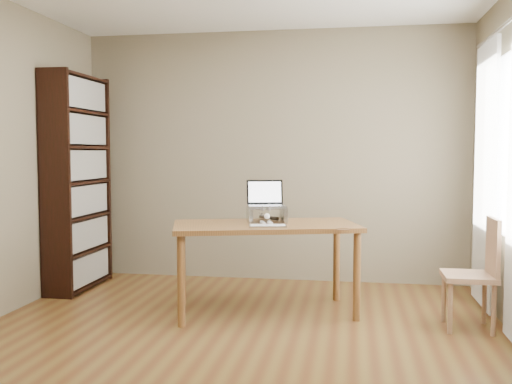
# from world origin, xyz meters

# --- Properties ---
(room) EXTENTS (4.04, 4.54, 2.64)m
(room) POSITION_xyz_m (0.03, 0.01, 1.30)
(room) COLOR #5B3318
(room) RESTS_ON ground
(bookshelf) EXTENTS (0.30, 0.90, 2.10)m
(bookshelf) POSITION_xyz_m (-1.83, 1.55, 1.05)
(bookshelf) COLOR black
(bookshelf) RESTS_ON ground
(curtains) EXTENTS (0.03, 1.90, 2.25)m
(curtains) POSITION_xyz_m (1.92, 0.80, 1.17)
(curtains) COLOR white
(curtains) RESTS_ON ground
(desk) EXTENTS (1.66, 1.14, 0.75)m
(desk) POSITION_xyz_m (0.11, 0.98, 0.66)
(desk) COLOR brown
(desk) RESTS_ON ground
(laptop_stand) EXTENTS (0.32, 0.25, 0.13)m
(laptop_stand) POSITION_xyz_m (0.11, 1.06, 0.83)
(laptop_stand) COLOR silver
(laptop_stand) RESTS_ON desk
(laptop) EXTENTS (0.36, 0.34, 0.22)m
(laptop) POSITION_xyz_m (0.11, 1.12, 0.94)
(laptop) COLOR silver
(laptop) RESTS_ON laptop_stand
(keyboard) EXTENTS (0.31, 0.18, 0.02)m
(keyboard) POSITION_xyz_m (0.17, 0.76, 0.76)
(keyboard) COLOR silver
(keyboard) RESTS_ON desk
(coaster) EXTENTS (0.11, 0.11, 0.01)m
(coaster) POSITION_xyz_m (0.76, 0.72, 0.75)
(coaster) COLOR brown
(coaster) RESTS_ON desk
(cat) EXTENTS (0.25, 0.49, 0.16)m
(cat) POSITION_xyz_m (0.09, 1.10, 0.82)
(cat) COLOR #453F36
(cat) RESTS_ON desk
(chair) EXTENTS (0.38, 0.38, 0.85)m
(chair) POSITION_xyz_m (1.77, 0.80, 0.46)
(chair) COLOR #A37F58
(chair) RESTS_ON ground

